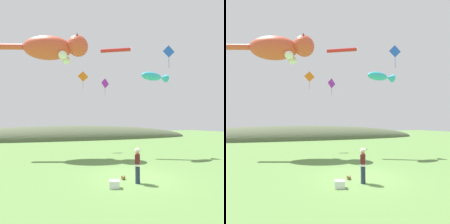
% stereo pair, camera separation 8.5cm
% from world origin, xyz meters
% --- Properties ---
extents(ground_plane, '(120.00, 120.00, 0.00)m').
position_xyz_m(ground_plane, '(0.00, 0.00, 0.00)').
color(ground_plane, '#5B8442').
extents(distant_hill_ridge, '(53.02, 10.10, 5.37)m').
position_xyz_m(distant_hill_ridge, '(0.00, 27.28, 0.00)').
color(distant_hill_ridge, '#4C563D').
rests_on(distant_hill_ridge, ground).
extents(festival_attendant, '(0.44, 0.49, 1.77)m').
position_xyz_m(festival_attendant, '(-0.26, -0.91, 0.95)').
color(festival_attendant, '#232D47').
rests_on(festival_attendant, ground).
extents(kite_spool, '(0.16, 0.22, 0.22)m').
position_xyz_m(kite_spool, '(-0.72, -0.10, 0.11)').
color(kite_spool, olive).
rests_on(kite_spool, ground).
extents(picnic_cooler, '(0.57, 0.46, 0.36)m').
position_xyz_m(picnic_cooler, '(-1.60, -1.14, 0.18)').
color(picnic_cooler, white).
rests_on(picnic_cooler, ground).
extents(kite_giant_cat, '(8.64, 3.86, 2.71)m').
position_xyz_m(kite_giant_cat, '(-4.49, 8.72, 10.58)').
color(kite_giant_cat, '#E04C33').
extents(kite_fish_windsock, '(3.08, 1.21, 0.92)m').
position_xyz_m(kite_fish_windsock, '(4.79, 5.37, 7.64)').
color(kite_fish_windsock, '#33B2CC').
extents(kite_tube_streamer, '(3.05, 1.79, 0.44)m').
position_xyz_m(kite_tube_streamer, '(1.65, 7.59, 10.76)').
color(kite_tube_streamer, red).
extents(kite_diamond_blue, '(1.07, 0.17, 1.98)m').
position_xyz_m(kite_diamond_blue, '(4.80, 3.07, 9.20)').
color(kite_diamond_blue, blue).
extents(kite_diamond_orange, '(1.28, 0.08, 2.18)m').
position_xyz_m(kite_diamond_orange, '(-1.15, 11.57, 8.73)').
color(kite_diamond_orange, orange).
extents(kite_diamond_violet, '(1.25, 0.64, 2.29)m').
position_xyz_m(kite_diamond_violet, '(2.04, 12.99, 8.45)').
color(kite_diamond_violet, purple).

